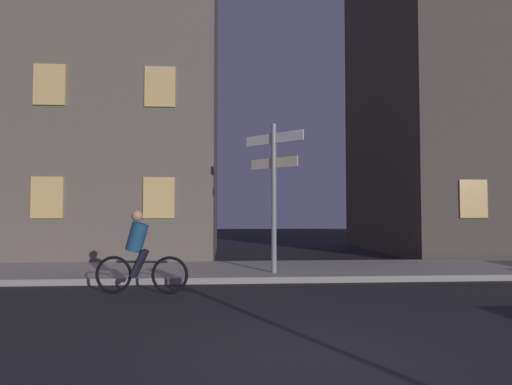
# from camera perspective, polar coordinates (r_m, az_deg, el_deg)

# --- Properties ---
(ground_plane) EXTENTS (80.00, 80.00, 0.00)m
(ground_plane) POSITION_cam_1_polar(r_m,az_deg,el_deg) (5.20, 6.87, -19.92)
(ground_plane) COLOR #232326
(sidewalk_kerb) EXTENTS (40.00, 3.48, 0.14)m
(sidewalk_kerb) POSITION_cam_1_polar(r_m,az_deg,el_deg) (11.90, 0.45, -9.75)
(sidewalk_kerb) COLOR #9E9991
(sidewalk_kerb) RESTS_ON ground_plane
(signpost) EXTENTS (1.25, 1.25, 3.55)m
(signpost) POSITION_cam_1_polar(r_m,az_deg,el_deg) (10.88, 2.25, 1.21)
(signpost) COLOR gray
(signpost) RESTS_ON sidewalk_kerb
(cyclist) EXTENTS (1.81, 0.37, 1.61)m
(cyclist) POSITION_cam_1_polar(r_m,az_deg,el_deg) (9.17, -14.42, -7.54)
(cyclist) COLOR black
(cyclist) RESTS_ON ground_plane
(building_left_block) EXTENTS (12.69, 7.73, 16.12)m
(building_left_block) POSITION_cam_1_polar(r_m,az_deg,el_deg) (19.63, -24.74, 17.01)
(building_left_block) COLOR #6B6056
(building_left_block) RESTS_ON ground_plane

